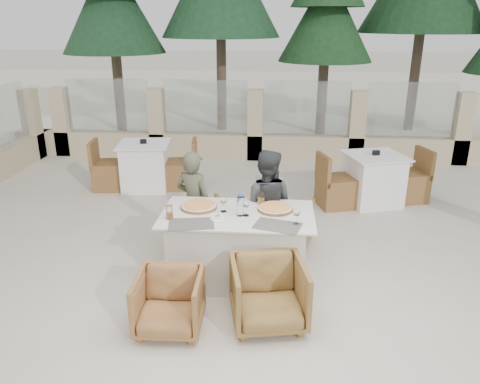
# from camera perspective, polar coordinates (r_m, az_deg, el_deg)

# --- Properties ---
(ground) EXTENTS (80.00, 80.00, 0.00)m
(ground) POSITION_cam_1_polar(r_m,az_deg,el_deg) (5.19, -1.11, -10.77)
(ground) COLOR beige
(ground) RESTS_ON ground
(sand_patch) EXTENTS (30.00, 16.00, 0.01)m
(sand_patch) POSITION_cam_1_polar(r_m,az_deg,el_deg) (18.62, 3.40, 11.98)
(sand_patch) COLOR beige
(sand_patch) RESTS_ON ground
(perimeter_wall_far) EXTENTS (10.00, 0.34, 1.60)m
(perimeter_wall_far) POSITION_cam_1_polar(r_m,az_deg,el_deg) (9.43, 1.88, 8.77)
(perimeter_wall_far) COLOR beige
(perimeter_wall_far) RESTS_ON ground
(pine_far_left) EXTENTS (2.42, 2.42, 5.50)m
(pine_far_left) POSITION_cam_1_polar(r_m,az_deg,el_deg) (12.10, -15.28, 19.95)
(pine_far_left) COLOR #1C4325
(pine_far_left) RESTS_ON ground
(pine_centre) EXTENTS (2.20, 2.20, 5.00)m
(pine_centre) POSITION_cam_1_polar(r_m,az_deg,el_deg) (11.67, 10.45, 19.08)
(pine_centre) COLOR #1E4621
(pine_centre) RESTS_ON ground
(dining_table) EXTENTS (1.60, 0.90, 0.77)m
(dining_table) POSITION_cam_1_polar(r_m,az_deg,el_deg) (5.06, -0.29, -6.65)
(dining_table) COLOR beige
(dining_table) RESTS_ON ground
(placemat_near_left) EXTENTS (0.49, 0.37, 0.00)m
(placemat_near_left) POSITION_cam_1_polar(r_m,az_deg,el_deg) (4.68, -5.96, -3.88)
(placemat_near_left) COLOR #59534D
(placemat_near_left) RESTS_ON dining_table
(placemat_near_right) EXTENTS (0.51, 0.41, 0.00)m
(placemat_near_right) POSITION_cam_1_polar(r_m,az_deg,el_deg) (4.63, 4.59, -4.11)
(placemat_near_right) COLOR #5D5950
(placemat_near_right) RESTS_ON dining_table
(pizza_left) EXTENTS (0.51, 0.51, 0.05)m
(pizza_left) POSITION_cam_1_polar(r_m,az_deg,el_deg) (5.05, -5.04, -1.68)
(pizza_left) COLOR #CD4E1C
(pizza_left) RESTS_ON dining_table
(pizza_right) EXTENTS (0.50, 0.50, 0.05)m
(pizza_right) POSITION_cam_1_polar(r_m,az_deg,el_deg) (4.99, 4.31, -1.96)
(pizza_right) COLOR #EA5B1F
(pizza_right) RESTS_ON dining_table
(water_bottle) EXTENTS (0.08, 0.08, 0.24)m
(water_bottle) POSITION_cam_1_polar(r_m,az_deg,el_deg) (4.81, 0.01, -1.54)
(water_bottle) COLOR #C2E9FF
(water_bottle) RESTS_ON dining_table
(wine_glass_centre) EXTENTS (0.08, 0.08, 0.18)m
(wine_glass_centre) POSITION_cam_1_polar(r_m,az_deg,el_deg) (4.92, -2.02, -1.42)
(wine_glass_centre) COLOR silver
(wine_glass_centre) RESTS_ON dining_table
(wine_glass_near) EXTENTS (0.09, 0.09, 0.18)m
(wine_glass_near) POSITION_cam_1_polar(r_m,az_deg,el_deg) (4.81, 0.74, -1.90)
(wine_glass_near) COLOR silver
(wine_glass_near) RESTS_ON dining_table
(wine_glass_corner) EXTENTS (0.08, 0.08, 0.18)m
(wine_glass_corner) POSITION_cam_1_polar(r_m,az_deg,el_deg) (4.65, 6.91, -2.89)
(wine_glass_corner) COLOR white
(wine_glass_corner) RESTS_ON dining_table
(beer_glass_left) EXTENTS (0.08, 0.08, 0.14)m
(beer_glass_left) POSITION_cam_1_polar(r_m,az_deg,el_deg) (4.81, -8.60, -2.43)
(beer_glass_left) COLOR orange
(beer_glass_left) RESTS_ON dining_table
(beer_glass_right) EXTENTS (0.09, 0.09, 0.15)m
(beer_glass_right) POSITION_cam_1_polar(r_m,az_deg,el_deg) (5.13, 2.59, -0.68)
(beer_glass_right) COLOR gold
(beer_glass_right) RESTS_ON dining_table
(olive_dish) EXTENTS (0.12, 0.12, 0.04)m
(olive_dish) POSITION_cam_1_polar(r_m,az_deg,el_deg) (4.76, -2.77, -3.07)
(olive_dish) COLOR white
(olive_dish) RESTS_ON dining_table
(armchair_far_left) EXTENTS (0.79, 0.80, 0.58)m
(armchair_far_left) POSITION_cam_1_polar(r_m,az_deg,el_deg) (5.88, -5.10, -3.79)
(armchair_far_left) COLOR brown
(armchair_far_left) RESTS_ON ground
(armchair_far_right) EXTENTS (0.88, 0.89, 0.63)m
(armchair_far_right) POSITION_cam_1_polar(r_m,az_deg,el_deg) (5.77, 4.82, -3.99)
(armchair_far_right) COLOR brown
(armchair_far_right) RESTS_ON ground
(armchair_near_left) EXTENTS (0.61, 0.62, 0.55)m
(armchair_near_left) POSITION_cam_1_polar(r_m,az_deg,el_deg) (4.39, -8.62, -13.14)
(armchair_near_left) COLOR olive
(armchair_near_left) RESTS_ON ground
(armchair_near_right) EXTENTS (0.78, 0.80, 0.62)m
(armchair_near_right) POSITION_cam_1_polar(r_m,az_deg,el_deg) (4.41, 3.46, -12.23)
(armchair_near_right) COLOR brown
(armchair_near_right) RESTS_ON ground
(diner_left) EXTENTS (0.55, 0.47, 1.28)m
(diner_left) POSITION_cam_1_polar(r_m,az_deg,el_deg) (5.54, -5.61, -1.42)
(diner_left) COLOR #4B4D38
(diner_left) RESTS_ON ground
(diner_right) EXTENTS (0.71, 0.59, 1.33)m
(diner_right) POSITION_cam_1_polar(r_m,az_deg,el_deg) (5.40, 3.17, -1.66)
(diner_right) COLOR #37393C
(diner_right) RESTS_ON ground
(bg_table_a) EXTENTS (1.73, 1.01, 0.77)m
(bg_table_a) POSITION_cam_1_polar(r_m,az_deg,el_deg) (7.97, -11.48, 3.14)
(bg_table_a) COLOR white
(bg_table_a) RESTS_ON ground
(bg_table_b) EXTENTS (1.81, 1.26, 0.77)m
(bg_table_b) POSITION_cam_1_polar(r_m,az_deg,el_deg) (7.43, 15.94, 1.50)
(bg_table_b) COLOR white
(bg_table_b) RESTS_ON ground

